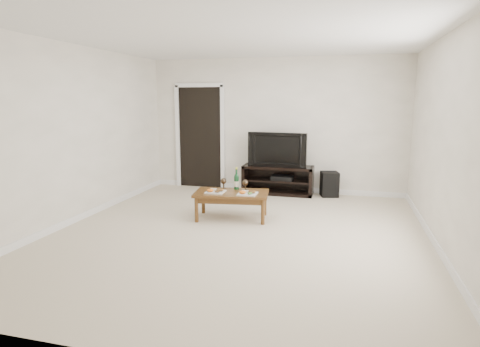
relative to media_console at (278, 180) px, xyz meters
name	(u,v)px	position (x,y,z in m)	size (l,w,h in m)	color
floor	(238,234)	(-0.12, -2.50, -0.28)	(5.50, 5.50, 0.00)	beige
back_wall	(275,126)	(-0.12, 0.27, 1.02)	(5.00, 0.04, 2.60)	white
ceiling	(238,33)	(-0.12, -2.50, 2.35)	(5.00, 5.50, 0.04)	white
doorway	(200,138)	(-1.67, 0.24, 0.75)	(0.90, 0.02, 2.05)	black
media_console	(278,180)	(0.00, 0.00, 0.00)	(1.35, 0.45, 0.55)	black
television	(278,149)	(0.00, 0.00, 0.60)	(1.13, 0.15, 0.65)	black
av_receiver	(282,178)	(0.09, -0.01, 0.05)	(0.40, 0.30, 0.08)	black
subwoofer	(329,184)	(0.98, 0.06, -0.04)	(0.31, 0.31, 0.47)	black
coffee_table	(232,205)	(-0.41, -1.81, -0.07)	(1.11, 0.61, 0.42)	brown
plate_left	(215,190)	(-0.64, -1.90, 0.18)	(0.27, 0.27, 0.07)	white
plate_right	(248,192)	(-0.14, -1.90, 0.18)	(0.27, 0.27, 0.07)	white
wine_bottle	(236,178)	(-0.39, -1.61, 0.32)	(0.07, 0.07, 0.35)	#0F3A1C
goblet_left	(224,183)	(-0.60, -1.61, 0.23)	(0.09, 0.09, 0.17)	#392C1F
goblet_right	(245,185)	(-0.23, -1.65, 0.23)	(0.09, 0.09, 0.17)	#392C1F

